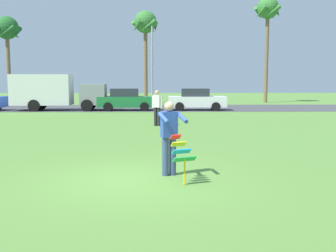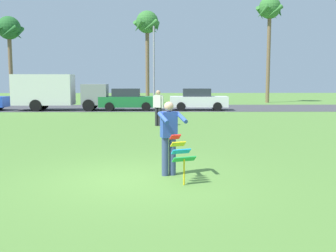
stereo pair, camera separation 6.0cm
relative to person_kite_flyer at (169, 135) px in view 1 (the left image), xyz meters
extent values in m
plane|color=#568438|center=(-0.77, -0.36, -0.95)|extent=(120.00, 120.00, 0.00)
cube|color=#424247|center=(-0.77, 22.76, -0.95)|extent=(120.00, 8.00, 0.01)
cylinder|color=#384772|center=(0.08, 0.05, -0.50)|extent=(0.16, 0.16, 0.90)
cylinder|color=#384772|center=(-0.09, -0.01, -0.50)|extent=(0.16, 0.16, 0.90)
cube|color=#2D4CA5|center=(-0.01, 0.02, 0.25)|extent=(0.41, 0.32, 0.60)
sphere|color=tan|center=(-0.01, 0.02, 0.67)|extent=(0.22, 0.22, 0.22)
cylinder|color=#2D4CA5|center=(0.28, -0.15, 0.43)|extent=(0.27, 0.58, 0.24)
cylinder|color=#2D4CA5|center=(-0.14, -0.28, 0.43)|extent=(0.27, 0.58, 0.24)
cube|color=red|center=(0.13, -0.43, 0.02)|extent=(0.26, 0.21, 0.12)
cube|color=yellow|center=(0.19, -0.58, -0.11)|extent=(0.35, 0.24, 0.12)
cube|color=#1E99D8|center=(0.24, -0.73, -0.25)|extent=(0.44, 0.28, 0.12)
cube|color=green|center=(0.30, -0.88, -0.39)|extent=(0.53, 0.31, 0.12)
cylinder|color=yellow|center=(0.30, -0.88, -0.67)|extent=(0.04, 0.04, 0.56)
cube|color=gray|center=(-4.98, 20.42, 0.22)|extent=(1.84, 1.94, 1.50)
cube|color=silver|center=(-8.68, 20.34, 0.57)|extent=(4.24, 2.09, 2.20)
cylinder|color=black|center=(-5.35, 21.33, -0.53)|extent=(0.85, 0.30, 0.84)
cylinder|color=black|center=(-5.31, 19.49, -0.53)|extent=(0.85, 0.30, 0.84)
cylinder|color=black|center=(-9.05, 21.25, -0.53)|extent=(0.85, 0.30, 0.84)
cylinder|color=black|center=(-9.01, 19.41, -0.53)|extent=(0.85, 0.30, 0.84)
cube|color=#1E7238|center=(-2.55, 20.36, -0.31)|extent=(4.25, 1.81, 0.76)
cube|color=#282D38|center=(-2.70, 20.35, 0.35)|extent=(2.05, 1.45, 0.60)
cylinder|color=black|center=(-1.27, 21.20, -0.63)|extent=(0.65, 0.24, 0.64)
cylinder|color=black|center=(-1.23, 19.58, -0.63)|extent=(0.65, 0.24, 0.64)
cylinder|color=black|center=(-3.87, 21.13, -0.63)|extent=(0.65, 0.24, 0.64)
cylinder|color=black|center=(-3.83, 19.51, -0.63)|extent=(0.65, 0.24, 0.64)
cube|color=white|center=(2.61, 20.36, -0.31)|extent=(4.25, 1.84, 0.76)
cube|color=#282D38|center=(2.46, 20.36, 0.35)|extent=(2.06, 1.46, 0.60)
cylinder|color=black|center=(3.94, 21.12, -0.63)|extent=(0.65, 0.24, 0.64)
cylinder|color=black|center=(3.89, 19.51, -0.63)|extent=(0.65, 0.24, 0.64)
cylinder|color=black|center=(1.34, 21.21, -0.63)|extent=(0.65, 0.24, 0.64)
cylinder|color=black|center=(1.29, 19.59, -0.63)|extent=(0.65, 0.24, 0.64)
cylinder|color=brown|center=(-14.00, 28.56, 2.42)|extent=(0.36, 0.36, 6.74)
sphere|color=#236028|center=(-14.00, 28.56, 5.99)|extent=(2.10, 2.10, 2.10)
cone|color=#236028|center=(-13.05, 28.56, 5.54)|extent=(0.44, 1.56, 1.28)
cone|color=#236028|center=(-13.70, 29.46, 5.54)|extent=(1.62, 0.90, 1.28)
cone|color=#236028|center=(-14.77, 29.12, 5.54)|extent=(1.27, 1.52, 1.28)
cone|color=#236028|center=(-13.70, 27.65, 5.54)|extent=(1.62, 0.90, 1.28)
cylinder|color=brown|center=(-1.42, 29.67, 2.77)|extent=(0.36, 0.36, 7.45)
sphere|color=#387A33|center=(-1.42, 29.67, 6.70)|extent=(2.10, 2.10, 2.10)
cone|color=#387A33|center=(-0.47, 29.67, 6.25)|extent=(0.44, 1.56, 1.28)
cone|color=#387A33|center=(-1.13, 30.58, 6.25)|extent=(1.62, 0.90, 1.28)
cone|color=#387A33|center=(-2.19, 30.23, 6.25)|extent=(1.27, 1.52, 1.28)
cone|color=#387A33|center=(-2.19, 29.11, 6.25)|extent=(1.27, 1.52, 1.28)
cone|color=#387A33|center=(-1.13, 28.77, 6.25)|extent=(1.62, 0.90, 1.28)
cylinder|color=brown|center=(10.34, 30.34, 3.51)|extent=(0.36, 0.36, 8.91)
sphere|color=#387A33|center=(10.34, 30.34, 8.16)|extent=(2.10, 2.10, 2.10)
cone|color=#387A33|center=(11.29, 30.34, 7.71)|extent=(0.44, 1.56, 1.28)
cone|color=#387A33|center=(10.64, 31.24, 7.71)|extent=(1.62, 0.90, 1.28)
cone|color=#387A33|center=(9.57, 30.90, 7.71)|extent=(1.27, 1.52, 1.28)
cone|color=#387A33|center=(9.57, 29.78, 7.71)|extent=(1.27, 1.52, 1.28)
cone|color=#387A33|center=(10.64, 29.44, 7.71)|extent=(1.62, 0.90, 1.28)
cylinder|color=#9E9EA3|center=(-0.78, 27.54, 2.55)|extent=(0.16, 0.16, 7.00)
cylinder|color=#9E9EA3|center=(-0.78, 28.24, 5.95)|extent=(0.10, 1.40, 0.10)
cube|color=#4C4C51|center=(-0.78, 28.89, 5.91)|extent=(0.24, 0.44, 0.16)
cylinder|color=#26262B|center=(-0.22, 10.21, -0.50)|extent=(0.16, 0.16, 0.90)
cylinder|color=#26262B|center=(-0.38, 10.30, -0.50)|extent=(0.16, 0.16, 0.90)
cube|color=silver|center=(-0.30, 10.26, 0.25)|extent=(0.42, 0.37, 0.60)
sphere|color=tan|center=(-0.30, 10.26, 0.67)|extent=(0.22, 0.22, 0.22)
cylinder|color=silver|center=(-0.09, 10.14, 0.21)|extent=(0.09, 0.09, 0.58)
cylinder|color=silver|center=(-0.51, 10.38, 0.21)|extent=(0.09, 0.09, 0.58)
camera|label=1|loc=(-0.26, -9.27, 1.28)|focal=43.20mm
camera|label=2|loc=(-0.20, -9.27, 1.28)|focal=43.20mm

